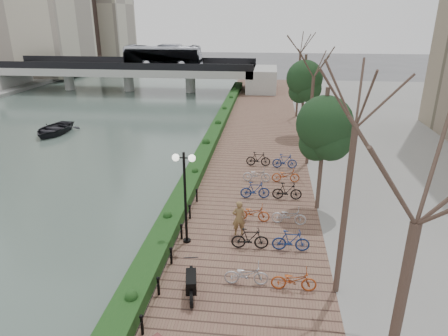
% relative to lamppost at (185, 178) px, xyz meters
% --- Properties ---
extents(ground, '(220.00, 220.00, 0.00)m').
position_rel_lamppost_xyz_m(ground, '(-1.69, -4.80, -3.68)').
color(ground, '#59595B').
rests_on(ground, ground).
extents(river_water, '(30.00, 130.00, 0.02)m').
position_rel_lamppost_xyz_m(river_water, '(-16.69, 20.20, -3.67)').
color(river_water, '#4B5E58').
rests_on(river_water, ground).
extents(promenade, '(8.00, 75.00, 0.50)m').
position_rel_lamppost_xyz_m(promenade, '(2.31, 12.70, -3.43)').
color(promenade, brown).
rests_on(promenade, ground).
extents(hedge, '(1.10, 56.00, 0.60)m').
position_rel_lamppost_xyz_m(hedge, '(-1.09, 15.20, -2.88)').
color(hedge, '#163D16').
rests_on(hedge, promenade).
extents(chain_fence, '(0.10, 14.10, 0.70)m').
position_rel_lamppost_xyz_m(chain_fence, '(-0.29, -2.80, -2.83)').
color(chain_fence, black).
rests_on(chain_fence, promenade).
extents(lamppost, '(1.02, 0.32, 4.35)m').
position_rel_lamppost_xyz_m(lamppost, '(0.00, 0.00, 0.00)').
color(lamppost, black).
rests_on(lamppost, promenade).
extents(motorcycle, '(0.88, 1.85, 1.11)m').
position_rel_lamppost_xyz_m(motorcycle, '(0.91, -3.58, -2.62)').
color(motorcycle, black).
rests_on(motorcycle, promenade).
extents(pedestrian, '(0.72, 0.57, 1.74)m').
position_rel_lamppost_xyz_m(pedestrian, '(2.31, 0.93, -2.30)').
color(pedestrian, brown).
rests_on(pedestrian, promenade).
extents(bicycle_parking, '(2.40, 14.69, 1.00)m').
position_rel_lamppost_xyz_m(bicycle_parking, '(3.81, 3.56, -2.70)').
color(bicycle_parking, '#B2B0B6').
rests_on(bicycle_parking, promenade).
extents(street_trees, '(3.20, 37.12, 6.80)m').
position_rel_lamppost_xyz_m(street_trees, '(6.31, 7.89, 0.01)').
color(street_trees, '#3D2D24').
rests_on(street_trees, promenade).
extents(bridge, '(36.00, 10.77, 6.50)m').
position_rel_lamppost_xyz_m(bridge, '(-15.60, 40.20, -0.30)').
color(bridge, '#A7A6A2').
rests_on(bridge, ground).
extents(boat, '(3.81, 5.08, 1.00)m').
position_rel_lamppost_xyz_m(boat, '(-16.07, 17.68, -3.15)').
color(boat, black).
rests_on(boat, river_water).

